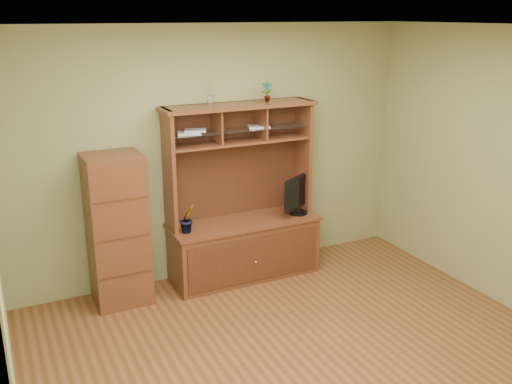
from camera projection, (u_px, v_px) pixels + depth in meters
room at (313, 208)px, 4.41m from camera, size 4.54×4.04×2.74m
media_hutch at (243, 231)px, 6.22m from camera, size 1.66×0.61×1.90m
monitor at (298, 194)px, 6.31m from camera, size 0.49×0.32×0.43m
orchid_plant at (187, 218)px, 5.79m from camera, size 0.19×0.17×0.30m
top_plant at (267, 91)px, 5.97m from camera, size 0.13×0.11×0.21m
reed_diffuser at (210, 95)px, 5.70m from camera, size 0.06×0.06×0.28m
magazines at (214, 130)px, 5.83m from camera, size 1.05×0.23×0.04m
side_cabinet at (117, 230)px, 5.59m from camera, size 0.54×0.49×1.52m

